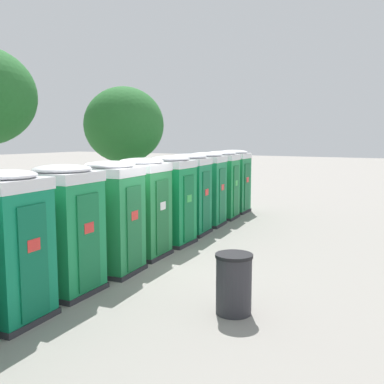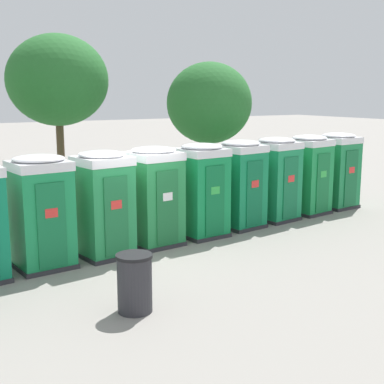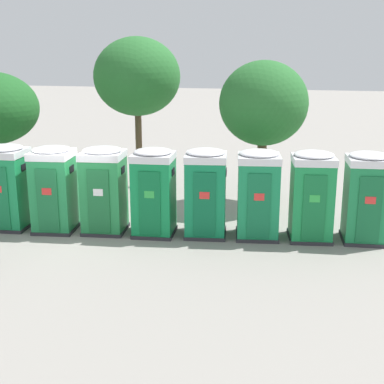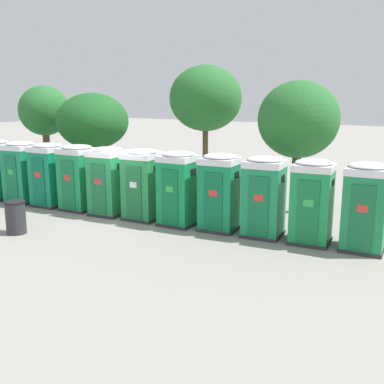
{
  "view_description": "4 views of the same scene",
  "coord_description": "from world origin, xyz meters",
  "px_view_note": "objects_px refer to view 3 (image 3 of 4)",
  "views": [
    {
      "loc": [
        -8.44,
        -6.58,
        3.07
      ],
      "look_at": [
        3.87,
        0.57,
        1.31
      ],
      "focal_mm": 42.0,
      "sensor_mm": 36.0,
      "label": 1
    },
    {
      "loc": [
        -5.37,
        -11.67,
        3.87
      ],
      "look_at": [
        1.93,
        0.35,
        1.24
      ],
      "focal_mm": 50.0,
      "sensor_mm": 36.0,
      "label": 2
    },
    {
      "loc": [
        6.62,
        -13.9,
        5.24
      ],
      "look_at": [
        3.3,
        0.5,
        1.28
      ],
      "focal_mm": 50.0,
      "sensor_mm": 36.0,
      "label": 3
    },
    {
      "loc": [
        10.84,
        -11.88,
        4.32
      ],
      "look_at": [
        2.68,
        0.43,
        1.18
      ],
      "focal_mm": 42.0,
      "sensor_mm": 36.0,
      "label": 4
    }
  ],
  "objects_px": {
    "portapotty_4": "(7,186)",
    "street_tree_3": "(264,104)",
    "portapotty_6": "(104,189)",
    "portapotty_5": "(54,189)",
    "portapotty_9": "(258,194)",
    "street_tree_1": "(137,77)",
    "portapotty_11": "(366,197)",
    "portapotty_10": "(312,195)",
    "portapotty_7": "(154,192)",
    "portapotty_8": "(206,192)"
  },
  "relations": [
    {
      "from": "portapotty_6",
      "to": "street_tree_1",
      "type": "relative_size",
      "value": 0.44
    },
    {
      "from": "street_tree_3",
      "to": "portapotty_9",
      "type": "bearing_deg",
      "value": -85.71
    },
    {
      "from": "portapotty_9",
      "to": "street_tree_3",
      "type": "height_order",
      "value": "street_tree_3"
    },
    {
      "from": "portapotty_9",
      "to": "portapotty_11",
      "type": "distance_m",
      "value": 2.98
    },
    {
      "from": "portapotty_6",
      "to": "portapotty_8",
      "type": "bearing_deg",
      "value": 6.83
    },
    {
      "from": "portapotty_7",
      "to": "portapotty_9",
      "type": "bearing_deg",
      "value": 8.33
    },
    {
      "from": "portapotty_4",
      "to": "portapotty_7",
      "type": "distance_m",
      "value": 4.47
    },
    {
      "from": "portapotty_4",
      "to": "street_tree_3",
      "type": "xyz_separation_m",
      "value": [
        7.16,
        4.21,
        2.2
      ]
    },
    {
      "from": "portapotty_5",
      "to": "portapotty_10",
      "type": "xyz_separation_m",
      "value": [
        7.4,
        0.93,
        -0.0
      ]
    },
    {
      "from": "portapotty_7",
      "to": "portapotty_11",
      "type": "bearing_deg",
      "value": 7.4
    },
    {
      "from": "portapotty_6",
      "to": "portapotty_7",
      "type": "bearing_deg",
      "value": 3.9
    },
    {
      "from": "portapotty_9",
      "to": "street_tree_3",
      "type": "bearing_deg",
      "value": 94.29
    },
    {
      "from": "portapotty_6",
      "to": "portapotty_7",
      "type": "relative_size",
      "value": 1.0
    },
    {
      "from": "portapotty_10",
      "to": "portapotty_5",
      "type": "bearing_deg",
      "value": -172.85
    },
    {
      "from": "portapotty_7",
      "to": "portapotty_8",
      "type": "bearing_deg",
      "value": 9.76
    },
    {
      "from": "portapotty_5",
      "to": "portapotty_10",
      "type": "relative_size",
      "value": 1.0
    },
    {
      "from": "portapotty_9",
      "to": "street_tree_3",
      "type": "distance_m",
      "value": 4.03
    },
    {
      "from": "portapotty_8",
      "to": "portapotty_10",
      "type": "height_order",
      "value": "same"
    },
    {
      "from": "portapotty_8",
      "to": "portapotty_7",
      "type": "bearing_deg",
      "value": -170.24
    },
    {
      "from": "portapotty_4",
      "to": "portapotty_7",
      "type": "xyz_separation_m",
      "value": [
        4.46,
        0.41,
        0.0
      ]
    },
    {
      "from": "street_tree_3",
      "to": "portapotty_8",
      "type": "bearing_deg",
      "value": -109.1
    },
    {
      "from": "street_tree_1",
      "to": "portapotty_11",
      "type": "bearing_deg",
      "value": -28.84
    },
    {
      "from": "portapotty_10",
      "to": "portapotty_4",
      "type": "bearing_deg",
      "value": -173.56
    },
    {
      "from": "portapotty_10",
      "to": "portapotty_6",
      "type": "bearing_deg",
      "value": -173.32
    },
    {
      "from": "portapotty_5",
      "to": "portapotty_9",
      "type": "height_order",
      "value": "same"
    },
    {
      "from": "portapotty_4",
      "to": "portapotty_10",
      "type": "bearing_deg",
      "value": 6.44
    },
    {
      "from": "portapotty_4",
      "to": "portapotty_6",
      "type": "relative_size",
      "value": 1.0
    },
    {
      "from": "portapotty_11",
      "to": "portapotty_7",
      "type": "bearing_deg",
      "value": -172.6
    },
    {
      "from": "portapotty_5",
      "to": "portapotty_11",
      "type": "bearing_deg",
      "value": 7.09
    },
    {
      "from": "portapotty_6",
      "to": "portapotty_10",
      "type": "bearing_deg",
      "value": 6.68
    },
    {
      "from": "portapotty_4",
      "to": "portapotty_8",
      "type": "height_order",
      "value": "same"
    },
    {
      "from": "portapotty_4",
      "to": "portapotty_7",
      "type": "relative_size",
      "value": 1.0
    },
    {
      "from": "portapotty_7",
      "to": "portapotty_10",
      "type": "bearing_deg",
      "value": 7.61
    },
    {
      "from": "portapotty_8",
      "to": "portapotty_5",
      "type": "bearing_deg",
      "value": -172.44
    },
    {
      "from": "portapotty_6",
      "to": "portapotty_10",
      "type": "distance_m",
      "value": 5.97
    },
    {
      "from": "portapotty_5",
      "to": "portapotty_9",
      "type": "distance_m",
      "value": 5.97
    },
    {
      "from": "portapotty_7",
      "to": "portapotty_10",
      "type": "xyz_separation_m",
      "value": [
        4.44,
        0.59,
        -0.0
      ]
    },
    {
      "from": "portapotty_11",
      "to": "portapotty_9",
      "type": "bearing_deg",
      "value": -173.52
    },
    {
      "from": "portapotty_11",
      "to": "street_tree_1",
      "type": "relative_size",
      "value": 0.44
    },
    {
      "from": "portapotty_10",
      "to": "portapotty_9",
      "type": "bearing_deg",
      "value": -173.83
    },
    {
      "from": "portapotty_8",
      "to": "street_tree_1",
      "type": "height_order",
      "value": "street_tree_1"
    },
    {
      "from": "portapotty_6",
      "to": "street_tree_3",
      "type": "height_order",
      "value": "street_tree_3"
    },
    {
      "from": "portapotty_6",
      "to": "portapotty_7",
      "type": "distance_m",
      "value": 1.49
    },
    {
      "from": "portapotty_4",
      "to": "portapotty_9",
      "type": "bearing_deg",
      "value": 6.5
    },
    {
      "from": "portapotty_5",
      "to": "portapotty_9",
      "type": "bearing_deg",
      "value": 7.4
    },
    {
      "from": "portapotty_4",
      "to": "street_tree_3",
      "type": "height_order",
      "value": "street_tree_3"
    },
    {
      "from": "portapotty_8",
      "to": "portapotty_9",
      "type": "height_order",
      "value": "same"
    },
    {
      "from": "portapotty_6",
      "to": "street_tree_1",
      "type": "bearing_deg",
      "value": 97.48
    },
    {
      "from": "portapotty_8",
      "to": "portapotty_4",
      "type": "bearing_deg",
      "value": -173.6
    },
    {
      "from": "portapotty_4",
      "to": "street_tree_3",
      "type": "bearing_deg",
      "value": 30.48
    }
  ]
}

